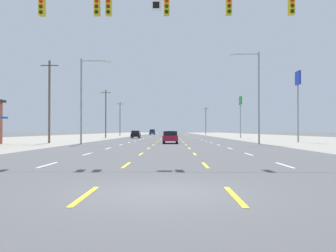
{
  "coord_description": "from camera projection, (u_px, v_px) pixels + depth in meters",
  "views": [
    {
      "loc": [
        0.3,
        -8.9,
        1.53
      ],
      "look_at": [
        -0.78,
        79.51,
        2.68
      ],
      "focal_mm": 38.39,
      "sensor_mm": 36.0,
      "label": 1
    }
  ],
  "objects": [
    {
      "name": "lot_apron_left",
      "position": [
        53.0,
        138.0,
        75.17
      ],
      "size": [
        28.0,
        440.0,
        0.01
      ],
      "primitive_type": "cube",
      "color": "gray",
      "rests_on": "ground"
    },
    {
      "name": "utility_pole_left_row_0",
      "position": [
        49.0,
        100.0,
        44.57
      ],
      "size": [
        2.2,
        0.26,
        10.25
      ],
      "color": "brown",
      "rests_on": "ground"
    },
    {
      "name": "streetlight_right_row_0",
      "position": [
        256.0,
        92.0,
        40.8
      ],
      "size": [
        3.4,
        0.26,
        10.52
      ],
      "color": "gray",
      "rests_on": "ground"
    },
    {
      "name": "sedan_center_turn_near",
      "position": [
        171.0,
        135.0,
        60.06
      ],
      "size": [
        1.8,
        4.5,
        1.46
      ],
      "color": "navy",
      "rests_on": "ground"
    },
    {
      "name": "lot_apron_right",
      "position": [
        290.0,
        138.0,
        74.57
      ],
      "size": [
        28.0,
        440.0,
        0.01
      ],
      "primitive_type": "cube",
      "color": "gray",
      "rests_on": "ground"
    },
    {
      "name": "pole_sign_right_row_1",
      "position": [
        298.0,
        90.0,
        47.78
      ],
      "size": [
        0.24,
        1.7,
        9.47
      ],
      "color": "gray",
      "rests_on": "ground"
    },
    {
      "name": "signal_span_wire",
      "position": [
        163.0,
        48.0,
        19.47
      ],
      "size": [
        26.47,
        0.53,
        9.8
      ],
      "color": "brown",
      "rests_on": "ground"
    },
    {
      "name": "utility_pole_left_row_2",
      "position": [
        120.0,
        118.0,
        109.57
      ],
      "size": [
        2.2,
        0.26,
        10.3
      ],
      "color": "brown",
      "rests_on": "ground"
    },
    {
      "name": "suv_far_left_far",
      "position": [
        152.0,
        132.0,
        132.56
      ],
      "size": [
        1.98,
        4.9,
        1.98
      ],
      "color": "navy",
      "rests_on": "ground"
    },
    {
      "name": "utility_pole_right_row_3",
      "position": [
        206.0,
        120.0,
        136.2
      ],
      "size": [
        2.2,
        0.26,
        10.44
      ],
      "color": "brown",
      "rests_on": "ground"
    },
    {
      "name": "streetlight_left_row_0",
      "position": [
        84.0,
        95.0,
        41.04
      ],
      "size": [
        3.49,
        0.26,
        9.79
      ],
      "color": "gray",
      "rests_on": "ground"
    },
    {
      "name": "lane_markings",
      "position": [
        171.0,
        135.0,
        113.36
      ],
      "size": [
        10.64,
        227.6,
        0.01
      ],
      "color": "white",
      "rests_on": "ground"
    },
    {
      "name": "utility_pole_left_row_1",
      "position": [
        106.0,
        113.0,
        76.64
      ],
      "size": [
        2.2,
        0.26,
        10.27
      ],
      "color": "brown",
      "rests_on": "ground"
    },
    {
      "name": "hatchback_far_left_mid",
      "position": [
        136.0,
        134.0,
        73.15
      ],
      "size": [
        1.72,
        3.9,
        1.54
      ],
      "color": "black",
      "rests_on": "ground"
    },
    {
      "name": "pole_sign_right_row_2",
      "position": [
        240.0,
        106.0,
        78.08
      ],
      "size": [
        0.24,
        2.31,
        8.99
      ],
      "color": "gray",
      "rests_on": "ground"
    },
    {
      "name": "sedan_center_turn_midfar",
      "position": [
        172.0,
        134.0,
        96.61
      ],
      "size": [
        1.8,
        4.5,
        1.46
      ],
      "color": "navy",
      "rests_on": "ground"
    },
    {
      "name": "ground_plane",
      "position": [
        171.0,
        138.0,
        74.87
      ],
      "size": [
        572.0,
        572.0,
        0.0
      ],
      "primitive_type": "plane",
      "color": "#4C4C4F"
    },
    {
      "name": "sedan_center_turn_nearest",
      "position": [
        170.0,
        137.0,
        43.18
      ],
      "size": [
        1.8,
        4.5,
        1.46
      ],
      "color": "maroon",
      "rests_on": "ground"
    }
  ]
}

